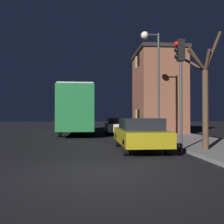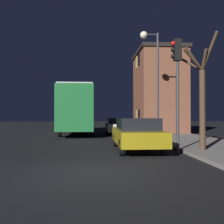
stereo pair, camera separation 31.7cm
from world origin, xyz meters
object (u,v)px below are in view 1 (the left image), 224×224
Objects in this scene: bus at (79,108)px; car_near_lane at (140,133)px; streetlamp at (152,61)px; traffic_light at (180,72)px; bare_tree at (205,96)px; car_mid_lane at (117,126)px.

bus is 2.42× the size of car_near_lane.
streetlamp is at bearing 69.31° from car_near_lane.
bus is (-4.75, 11.92, -1.11)m from traffic_light.
car_near_lane is (3.22, -10.94, -1.50)m from bus.
traffic_light reaches higher than car_near_lane.
traffic_light is 12.88m from bus.
streetlamp is 1.44× the size of bare_tree.
bare_tree is (0.83, -5.63, -2.70)m from streetlamp.
car_near_lane is (-1.52, 0.98, -2.61)m from traffic_light.
bus is at bearing 106.42° from car_near_lane.
car_near_lane is 9.67m from car_mid_lane.
bus is at bearing 115.85° from bare_tree.
bare_tree is at bearing -81.65° from streetlamp.
streetlamp is 6.54m from car_near_lane.
bare_tree reaches higher than car_mid_lane.
bare_tree is 11.11m from car_mid_lane.
traffic_light is 1.10× the size of car_mid_lane.
streetlamp is 1.59× the size of car_mid_lane.
streetlamp is 5.85m from traffic_light.
car_mid_lane is (-1.52, 10.65, -2.65)m from traffic_light.
bus is (-5.79, 11.95, -0.10)m from bare_tree.
streetlamp is 1.51× the size of car_near_lane.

